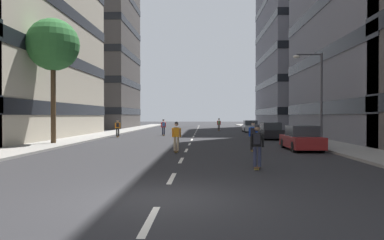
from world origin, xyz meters
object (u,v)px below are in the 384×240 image
skater_0 (219,124)px  skater_2 (257,144)px  streetlamp_right (316,88)px  parked_car_near (302,139)px  street_tree_near (53,45)px  parked_car_mid (250,127)px  skater_4 (253,134)px  skater_5 (163,126)px  skater_3 (118,127)px  skater_1 (176,135)px  parked_car_far (270,131)px

skater_0 → skater_2: 36.98m
skater_0 → streetlamp_right: bearing=-76.4°
parked_car_near → street_tree_near: (-16.96, 3.52, 6.52)m
parked_car_near → streetlamp_right: size_ratio=0.68×
parked_car_mid → street_tree_near: 28.24m
skater_4 → skater_5: same height
streetlamp_right → parked_car_mid: bearing=95.7°
skater_5 → skater_3: bearing=-143.8°
streetlamp_right → skater_5: size_ratio=3.65×
parked_car_near → skater_1: bearing=-168.7°
streetlamp_right → skater_5: (-12.45, 12.26, -3.12)m
parked_car_far → skater_3: bearing=170.0°
parked_car_far → skater_3: (-14.55, 2.58, 0.32)m
parked_car_mid → skater_1: skater_1 is taller
parked_car_near → skater_1: size_ratio=2.47×
streetlamp_right → skater_4: bearing=-137.5°
parked_car_mid → parked_car_far: (0.00, -14.54, 0.00)m
skater_0 → skater_4: same height
parked_car_near → skater_4: size_ratio=2.47×
parked_car_near → streetlamp_right: streetlamp_right is taller
skater_0 → skater_2: same height
parked_car_near → skater_4: skater_4 is taller
street_tree_near → skater_5: (6.61, 12.73, -6.21)m
parked_car_near → parked_car_far: size_ratio=1.00×
skater_4 → skater_5: bearing=113.2°
street_tree_near → skater_4: size_ratio=5.07×
parked_car_mid → skater_5: skater_5 is taller
streetlamp_right → skater_3: 19.27m
skater_4 → skater_5: size_ratio=1.00×
parked_car_near → streetlamp_right: 5.67m
streetlamp_right → skater_0: (-6.03, 24.87, -3.12)m
skater_2 → skater_5: size_ratio=1.00×
skater_2 → skater_3: 23.82m
skater_0 → skater_1: bearing=-96.9°
skater_3 → skater_5: 5.20m
parked_car_far → skater_5: size_ratio=2.47×
parked_car_near → skater_3: skater_3 is taller
skater_5 → parked_car_mid: bearing=40.7°
parked_car_near → skater_0: skater_0 is taller
skater_0 → skater_3: (-10.62, -15.68, 0.00)m
parked_car_mid → skater_4: bearing=-96.8°
parked_car_mid → streetlamp_right: (2.10, -21.15, 3.44)m
parked_car_mid → streetlamp_right: bearing=-84.3°
street_tree_near → skater_3: (2.41, 9.65, -6.21)m
parked_car_far → skater_1: size_ratio=2.47×
street_tree_near → parked_car_near: bearing=-11.7°
skater_0 → skater_3: bearing=-124.1°
streetlamp_right → skater_1: streetlamp_right is taller
parked_car_near → skater_5: (-10.35, 16.25, 0.32)m
skater_0 → skater_1: 30.60m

